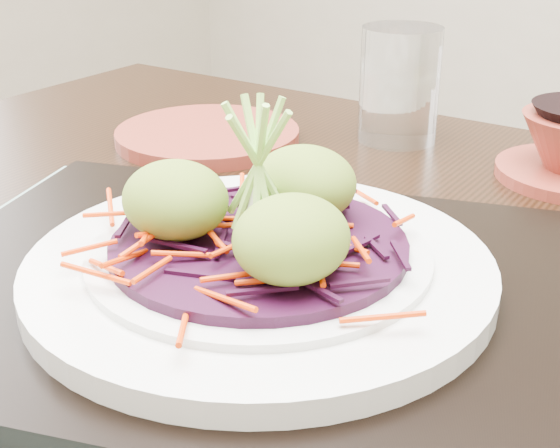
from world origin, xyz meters
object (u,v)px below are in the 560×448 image
Objects in this scene: dining_table at (354,381)px; terracotta_side_plate at (208,135)px; serving_tray at (260,294)px; white_plate at (259,266)px; water_glass at (399,85)px.

dining_table is 6.44× the size of terracotta_side_plate.
serving_tray is at bearing -41.37° from terracotta_side_plate.
white_plate reaches higher than terracotta_side_plate.
terracotta_side_plate is at bearing -139.49° from water_glass.
dining_table is 4.26× the size of white_plate.
terracotta_side_plate is (-0.26, 0.23, -0.01)m from serving_tray.
serving_tray is 1.54× the size of white_plate.
dining_table is at bearing -64.21° from water_glass.
terracotta_side_plate is (-0.26, 0.23, -0.03)m from white_plate.
dining_table is at bearing 81.02° from white_plate.
water_glass is (-0.11, 0.35, 0.04)m from serving_tray.
serving_tray is at bearing 116.57° from white_plate.
serving_tray is 2.33× the size of terracotta_side_plate.
white_plate is (0.00, -0.00, 0.02)m from serving_tray.
serving_tray is at bearing -72.26° from water_glass.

